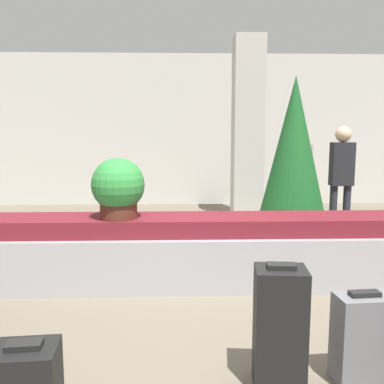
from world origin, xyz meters
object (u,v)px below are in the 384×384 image
traveler_1 (302,170)px  pillar (248,130)px  suitcase_3 (362,339)px  decorated_tree (294,158)px  traveler_0 (342,172)px  potted_plant_0 (118,188)px  suitcase_2 (280,328)px

traveler_1 → pillar: bearing=-53.6°
pillar → traveler_1: size_ratio=2.04×
pillar → suitcase_3: size_ratio=5.37×
suitcase_3 → decorated_tree: 3.21m
traveler_0 → decorated_tree: bearing=-147.4°
traveler_0 → decorated_tree: 1.09m
pillar → potted_plant_0: 3.88m
pillar → traveler_1: 1.17m
suitcase_2 → traveler_0: bearing=70.1°
suitcase_2 → potted_plant_0: size_ratio=1.30×
suitcase_3 → traveler_1: bearing=73.8°
decorated_tree → traveler_0: bearing=34.3°
potted_plant_0 → decorated_tree: size_ratio=0.26×
suitcase_3 → potted_plant_0: potted_plant_0 is taller
pillar → decorated_tree: 2.11m
decorated_tree → suitcase_3: bearing=-96.8°
pillar → decorated_tree: size_ratio=1.40×
potted_plant_0 → traveler_0: 3.54m
potted_plant_0 → traveler_1: (2.70, 3.01, -0.09)m
suitcase_3 → traveler_1: 4.88m
traveler_0 → potted_plant_0: bearing=-148.8°
suitcase_3 → suitcase_2: bearing=177.9°
suitcase_3 → pillar: bearing=84.4°
suitcase_2 → traveler_1: size_ratio=0.50×
suitcase_2 → traveler_0: traveler_0 is taller
suitcase_2 → decorated_tree: (0.89, 3.07, 0.85)m
suitcase_2 → decorated_tree: size_ratio=0.34×
traveler_1 → decorated_tree: size_ratio=0.69×
suitcase_2 → traveler_1: (1.50, 4.76, 0.55)m
potted_plant_0 → traveler_1: size_ratio=0.38×
traveler_0 → decorated_tree: (-0.87, -0.60, 0.25)m
traveler_0 → decorated_tree: decorated_tree is taller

